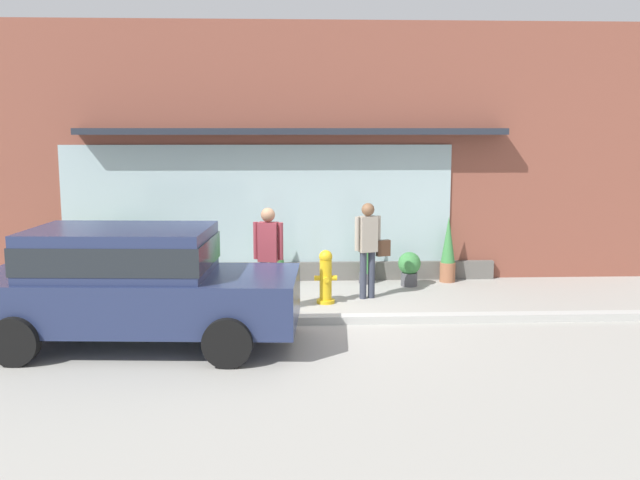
{
  "coord_description": "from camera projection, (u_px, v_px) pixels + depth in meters",
  "views": [
    {
      "loc": [
        -0.1,
        -10.61,
        2.89
      ],
      "look_at": [
        0.44,
        1.2,
        1.07
      ],
      "focal_mm": 39.67,
      "sensor_mm": 36.0,
      "label": 1
    }
  ],
  "objects": [
    {
      "name": "potted_plant_corner_tall",
      "position": [
        366.0,
        254.0,
        13.48
      ],
      "size": [
        0.27,
        0.27,
        1.17
      ],
      "color": "#4C4C51",
      "rests_on": "ground_plane"
    },
    {
      "name": "potted_plant_low_front",
      "position": [
        276.0,
        256.0,
        13.45
      ],
      "size": [
        0.42,
        0.42,
        1.11
      ],
      "color": "#B7B2A3",
      "rests_on": "ground_plane"
    },
    {
      "name": "potted_plant_doorstep",
      "position": [
        180.0,
        267.0,
        13.27
      ],
      "size": [
        0.44,
        0.44,
        0.78
      ],
      "color": "#4C4C51",
      "rests_on": "ground_plane"
    },
    {
      "name": "pedestrian_passerby",
      "position": [
        268.0,
        251.0,
        11.26
      ],
      "size": [
        0.48,
        0.26,
        1.69
      ],
      "rotation": [
        0.0,
        0.0,
        2.93
      ],
      "color": "#475675",
      "rests_on": "ground_plane"
    },
    {
      "name": "potted_plant_trailing_edge",
      "position": [
        76.0,
        263.0,
        13.13
      ],
      "size": [
        0.65,
        0.65,
        0.84
      ],
      "color": "#9E6042",
      "rests_on": "ground_plane"
    },
    {
      "name": "storefront",
      "position": [
        292.0,
        156.0,
        13.7
      ],
      "size": [
        14.0,
        0.81,
        4.95
      ],
      "color": "brown",
      "rests_on": "ground_plane"
    },
    {
      "name": "fire_hydrant",
      "position": [
        326.0,
        277.0,
        11.94
      ],
      "size": [
        0.39,
        0.35,
        0.91
      ],
      "color": "gold",
      "rests_on": "ground_plane"
    },
    {
      "name": "pedestrian_with_handbag",
      "position": [
        369.0,
        243.0,
        12.22
      ],
      "size": [
        0.64,
        0.3,
        1.67
      ],
      "rotation": [
        0.0,
        0.0,
        0.33
      ],
      "color": "#333847",
      "rests_on": "ground_plane"
    },
    {
      "name": "potted_plant_window_left",
      "position": [
        409.0,
        267.0,
        13.28
      ],
      "size": [
        0.43,
        0.43,
        0.65
      ],
      "color": "#4C4C51",
      "rests_on": "ground_plane"
    },
    {
      "name": "ground_plane",
      "position": [
        295.0,
        320.0,
        10.92
      ],
      "size": [
        60.0,
        60.0,
        0.0
      ],
      "primitive_type": "plane",
      "color": "#9E9B93"
    },
    {
      "name": "potted_plant_window_center",
      "position": [
        126.0,
        261.0,
        13.08
      ],
      "size": [
        0.71,
        0.71,
        0.93
      ],
      "color": "#B7B2A3",
      "rests_on": "ground_plane"
    },
    {
      "name": "parked_car_navy",
      "position": [
        131.0,
        280.0,
        9.5
      ],
      "size": [
        4.38,
        2.15,
        1.62
      ],
      "rotation": [
        0.0,
        0.0,
        -0.07
      ],
      "color": "navy",
      "rests_on": "ground_plane"
    },
    {
      "name": "curb_strip",
      "position": [
        295.0,
        320.0,
        10.72
      ],
      "size": [
        14.0,
        0.24,
        0.12
      ],
      "primitive_type": "cube",
      "color": "#B2B2AD",
      "rests_on": "ground_plane"
    },
    {
      "name": "potted_plant_window_right",
      "position": [
        448.0,
        251.0,
        13.62
      ],
      "size": [
        0.3,
        0.3,
        1.28
      ],
      "color": "#9E6042",
      "rests_on": "ground_plane"
    }
  ]
}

